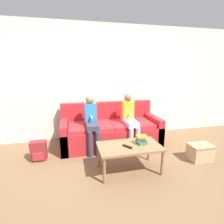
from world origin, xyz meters
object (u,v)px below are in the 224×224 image
Objects in this scene: couch at (111,131)px; person_left at (91,120)px; coffee_table at (129,148)px; backpack at (39,151)px; tv_remote at (127,147)px; person_right at (130,118)px; storage_box at (200,152)px.

couch is 0.59m from person_left.
coffee_table is 2.78× the size of backpack.
person_left is (-0.43, -0.21, 0.34)m from couch.
coffee_table is 6.01× the size of tv_remote.
couch is at bearing 149.78° from person_right.
backpack is (-0.99, -0.21, -0.46)m from person_left.
couch is at bearing 142.50° from storage_box.
storage_box is at bearing -25.38° from person_left.
tv_remote is 1.63m from backpack.
person_left is at bearing 179.70° from person_right.
person_left is at bearing 154.62° from storage_box.
storage_box is (1.85, -0.88, -0.48)m from person_left.
coffee_table is 0.89× the size of person_right.
person_left reaches higher than couch.
coffee_table is at bearing -25.36° from backpack.
person_left is at bearing 81.37° from tv_remote.
person_right is 1.03m from tv_remote.
backpack is at bearing 166.71° from storage_box.
tv_remote reaches higher than coffee_table.
backpack reaches higher than storage_box.
person_left is at bearing 118.22° from coffee_table.
backpack is (-1.48, 0.70, -0.21)m from coffee_table.
storage_box is at bearing -39.74° from person_right.
person_right is (0.36, -0.21, 0.33)m from couch.
coffee_table reaches higher than storage_box.
coffee_table is at bearing -178.75° from storage_box.
person_right is 2.68× the size of storage_box.
person_left is 6.78× the size of tv_remote.
coffee_table is 1.06m from person_left.
person_left reaches higher than tv_remote.
person_left is 3.14× the size of backpack.
person_right reaches higher than backpack.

